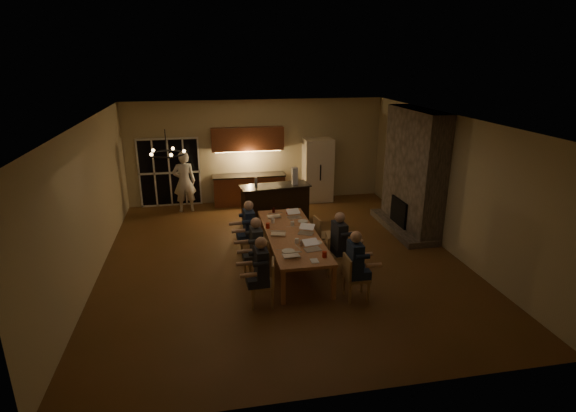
% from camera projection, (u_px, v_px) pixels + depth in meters
% --- Properties ---
extents(floor, '(9.00, 9.00, 0.00)m').
position_uv_depth(floor, '(282.00, 258.00, 10.40)').
color(floor, brown).
rests_on(floor, ground).
extents(back_wall, '(8.00, 0.04, 3.20)m').
position_uv_depth(back_wall, '(257.00, 151.00, 14.10)').
color(back_wall, tan).
rests_on(back_wall, ground).
extents(left_wall, '(0.04, 9.00, 3.20)m').
position_uv_depth(left_wall, '(88.00, 203.00, 9.18)').
color(left_wall, tan).
rests_on(left_wall, ground).
extents(right_wall, '(0.04, 9.00, 3.20)m').
position_uv_depth(right_wall, '(449.00, 183.00, 10.60)').
color(right_wall, tan).
rests_on(right_wall, ground).
extents(ceiling, '(8.00, 9.00, 0.04)m').
position_uv_depth(ceiling, '(281.00, 118.00, 9.37)').
color(ceiling, white).
rests_on(ceiling, back_wall).
extents(french_doors, '(1.86, 0.08, 2.10)m').
position_uv_depth(french_doors, '(170.00, 173.00, 13.75)').
color(french_doors, black).
rests_on(french_doors, ground).
extents(fireplace, '(0.58, 2.50, 3.20)m').
position_uv_depth(fireplace, '(413.00, 171.00, 11.66)').
color(fireplace, '#685B52').
rests_on(fireplace, ground).
extents(kitchenette, '(2.24, 0.68, 2.40)m').
position_uv_depth(kitchenette, '(249.00, 167.00, 13.88)').
color(kitchenette, brown).
rests_on(kitchenette, ground).
extents(refrigerator, '(0.90, 0.68, 2.00)m').
position_uv_depth(refrigerator, '(318.00, 170.00, 14.28)').
color(refrigerator, '#EEE1C7').
rests_on(refrigerator, ground).
extents(dining_table, '(1.10, 3.33, 0.75)m').
position_uv_depth(dining_table, '(292.00, 250.00, 9.95)').
color(dining_table, '#C6804F').
rests_on(dining_table, ground).
extents(bar_island, '(1.97, 0.89, 1.08)m').
position_uv_depth(bar_island, '(275.00, 204.00, 12.48)').
color(bar_island, black).
rests_on(bar_island, ground).
extents(chair_left_near, '(0.51, 0.51, 0.89)m').
position_uv_depth(chair_left_near, '(262.00, 283.00, 8.34)').
color(chair_left_near, tan).
rests_on(chair_left_near, ground).
extents(chair_left_mid, '(0.52, 0.52, 0.89)m').
position_uv_depth(chair_left_mid, '(255.00, 259.00, 9.32)').
color(chair_left_mid, tan).
rests_on(chair_left_mid, ground).
extents(chair_left_far, '(0.46, 0.46, 0.89)m').
position_uv_depth(chair_left_far, '(249.00, 240.00, 10.30)').
color(chair_left_far, tan).
rests_on(chair_left_far, ground).
extents(chair_right_near, '(0.44, 0.44, 0.89)m').
position_uv_depth(chair_right_near, '(357.00, 277.00, 8.56)').
color(chair_right_near, tan).
rests_on(chair_right_near, ground).
extents(chair_right_mid, '(0.50, 0.50, 0.89)m').
position_uv_depth(chair_right_mid, '(336.00, 254.00, 9.56)').
color(chair_right_mid, tan).
rests_on(chair_right_mid, ground).
extents(chair_right_far, '(0.49, 0.49, 0.89)m').
position_uv_depth(chair_right_far, '(325.00, 235.00, 10.58)').
color(chair_right_far, tan).
rests_on(chair_right_far, ground).
extents(person_left_near, '(0.63, 0.63, 1.38)m').
position_uv_depth(person_left_near, '(262.00, 272.00, 8.23)').
color(person_left_near, '#262931').
rests_on(person_left_near, ground).
extents(person_right_near, '(0.60, 0.60, 1.38)m').
position_uv_depth(person_right_near, '(355.00, 265.00, 8.50)').
color(person_right_near, '#1B2644').
rests_on(person_right_near, ground).
extents(person_left_mid, '(0.62, 0.62, 1.38)m').
position_uv_depth(person_left_mid, '(257.00, 249.00, 9.19)').
color(person_left_mid, '#33383D').
rests_on(person_left_mid, ground).
extents(person_right_mid, '(0.66, 0.66, 1.38)m').
position_uv_depth(person_right_mid, '(339.00, 243.00, 9.50)').
color(person_right_mid, '#262931').
rests_on(person_right_mid, ground).
extents(person_left_far, '(0.64, 0.64, 1.38)m').
position_uv_depth(person_left_far, '(249.00, 230.00, 10.23)').
color(person_left_far, '#1B2644').
rests_on(person_left_far, ground).
extents(standing_person, '(0.71, 0.51, 1.83)m').
position_uv_depth(standing_person, '(184.00, 182.00, 13.28)').
color(standing_person, silver).
rests_on(standing_person, ground).
extents(chandelier, '(0.65, 0.65, 0.03)m').
position_uv_depth(chandelier, '(167.00, 154.00, 8.21)').
color(chandelier, black).
rests_on(chandelier, ceiling).
extents(laptop_a, '(0.34, 0.31, 0.23)m').
position_uv_depth(laptop_a, '(291.00, 251.00, 8.72)').
color(laptop_a, silver).
rests_on(laptop_a, dining_table).
extents(laptop_b, '(0.36, 0.32, 0.23)m').
position_uv_depth(laptop_b, '(313.00, 245.00, 8.99)').
color(laptop_b, silver).
rests_on(laptop_b, dining_table).
extents(laptop_c, '(0.37, 0.34, 0.23)m').
position_uv_depth(laptop_c, '(278.00, 229.00, 9.77)').
color(laptop_c, silver).
rests_on(laptop_c, dining_table).
extents(laptop_d, '(0.41, 0.39, 0.23)m').
position_uv_depth(laptop_d, '(306.00, 229.00, 9.82)').
color(laptop_d, silver).
rests_on(laptop_d, dining_table).
extents(laptop_e, '(0.34, 0.30, 0.23)m').
position_uv_depth(laptop_e, '(274.00, 212.00, 10.85)').
color(laptop_e, silver).
rests_on(laptop_e, dining_table).
extents(laptop_f, '(0.35, 0.31, 0.23)m').
position_uv_depth(laptop_f, '(294.00, 213.00, 10.78)').
color(laptop_f, silver).
rests_on(laptop_f, dining_table).
extents(mug_front, '(0.09, 0.09, 0.10)m').
position_uv_depth(mug_front, '(297.00, 241.00, 9.33)').
color(mug_front, white).
rests_on(mug_front, dining_table).
extents(mug_mid, '(0.09, 0.09, 0.10)m').
position_uv_depth(mug_mid, '(292.00, 224.00, 10.29)').
color(mug_mid, white).
rests_on(mug_mid, dining_table).
extents(mug_back, '(0.08, 0.08, 0.10)m').
position_uv_depth(mug_back, '(273.00, 221.00, 10.46)').
color(mug_back, white).
rests_on(mug_back, dining_table).
extents(redcup_near, '(0.09, 0.09, 0.12)m').
position_uv_depth(redcup_near, '(325.00, 254.00, 8.67)').
color(redcup_near, red).
rests_on(redcup_near, dining_table).
extents(redcup_mid, '(0.09, 0.09, 0.12)m').
position_uv_depth(redcup_mid, '(268.00, 226.00, 10.14)').
color(redcup_mid, red).
rests_on(redcup_mid, dining_table).
extents(redcup_far, '(0.09, 0.09, 0.12)m').
position_uv_depth(redcup_far, '(288.00, 211.00, 11.07)').
color(redcup_far, red).
rests_on(redcup_far, dining_table).
extents(can_silver, '(0.07, 0.07, 0.12)m').
position_uv_depth(can_silver, '(301.00, 243.00, 9.19)').
color(can_silver, '#B2B2B7').
rests_on(can_silver, dining_table).
extents(can_cola, '(0.07, 0.07, 0.12)m').
position_uv_depth(can_cola, '(274.00, 210.00, 11.15)').
color(can_cola, '#3F0F0C').
rests_on(can_cola, dining_table).
extents(plate_near, '(0.23, 0.23, 0.02)m').
position_uv_depth(plate_near, '(317.00, 242.00, 9.36)').
color(plate_near, white).
rests_on(plate_near, dining_table).
extents(plate_left, '(0.27, 0.27, 0.02)m').
position_uv_depth(plate_left, '(288.00, 251.00, 8.94)').
color(plate_left, white).
rests_on(plate_left, dining_table).
extents(plate_far, '(0.24, 0.24, 0.02)m').
position_uv_depth(plate_far, '(303.00, 221.00, 10.56)').
color(plate_far, white).
rests_on(plate_far, dining_table).
extents(notepad, '(0.15, 0.21, 0.01)m').
position_uv_depth(notepad, '(314.00, 261.00, 8.53)').
color(notepad, white).
rests_on(notepad, dining_table).
extents(bar_bottle, '(0.08, 0.08, 0.24)m').
position_uv_depth(bar_bottle, '(256.00, 182.00, 12.19)').
color(bar_bottle, '#99999E').
rests_on(bar_bottle, bar_island).
extents(bar_blender, '(0.16, 0.16, 0.47)m').
position_uv_depth(bar_blender, '(295.00, 176.00, 12.34)').
color(bar_blender, silver).
rests_on(bar_blender, bar_island).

